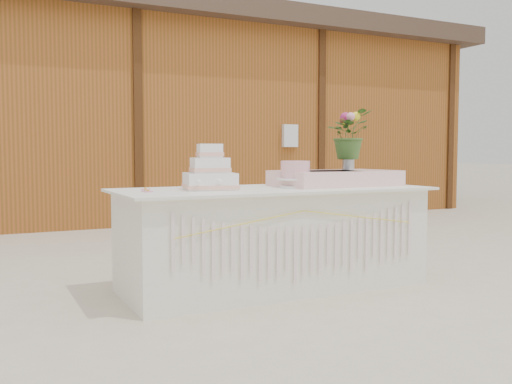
# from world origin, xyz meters

# --- Properties ---
(ground) EXTENTS (80.00, 80.00, 0.00)m
(ground) POSITION_xyz_m (0.00, 0.00, 0.00)
(ground) COLOR beige
(ground) RESTS_ON ground
(barn) EXTENTS (12.60, 4.60, 3.30)m
(barn) POSITION_xyz_m (-0.01, 5.99, 1.68)
(barn) COLOR #954C1F
(barn) RESTS_ON ground
(cake_table) EXTENTS (2.40, 1.00, 0.77)m
(cake_table) POSITION_xyz_m (0.00, -0.00, 0.39)
(cake_table) COLOR white
(cake_table) RESTS_ON ground
(wedding_cake) EXTENTS (0.43, 0.43, 0.33)m
(wedding_cake) POSITION_xyz_m (-0.50, 0.04, 0.88)
(wedding_cake) COLOR white
(wedding_cake) RESTS_ON cake_table
(pink_cake_stand) EXTENTS (0.29, 0.29, 0.21)m
(pink_cake_stand) POSITION_xyz_m (0.17, -0.05, 0.89)
(pink_cake_stand) COLOR white
(pink_cake_stand) RESTS_ON cake_table
(satin_runner) EXTENTS (1.01, 0.61, 0.12)m
(satin_runner) POSITION_xyz_m (0.59, 0.03, 0.83)
(satin_runner) COLOR #FFD2CD
(satin_runner) RESTS_ON cake_table
(flower_vase) EXTENTS (0.10, 0.10, 0.14)m
(flower_vase) POSITION_xyz_m (0.77, 0.11, 0.96)
(flower_vase) COLOR #BCBCC1
(flower_vase) RESTS_ON satin_runner
(bouquet) EXTENTS (0.46, 0.43, 0.42)m
(bouquet) POSITION_xyz_m (0.77, 0.11, 1.24)
(bouquet) COLOR #3A5E25
(bouquet) RESTS_ON flower_vase
(loose_flowers) EXTENTS (0.18, 0.34, 0.02)m
(loose_flowers) POSITION_xyz_m (-0.94, 0.07, 0.78)
(loose_flowers) COLOR pink
(loose_flowers) RESTS_ON cake_table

